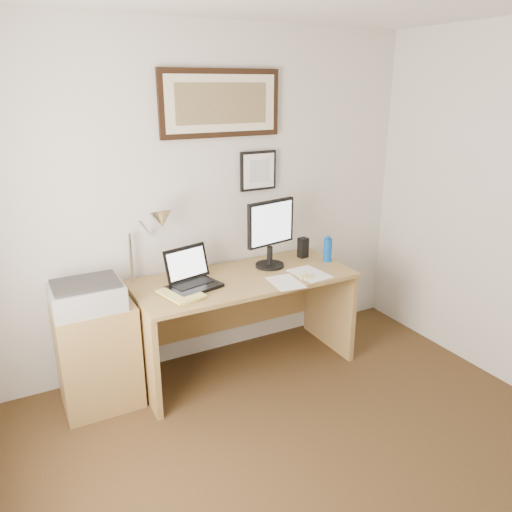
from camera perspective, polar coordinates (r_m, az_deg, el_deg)
wall_back at (r=3.75m, az=-6.05°, el=6.19°), size 3.50×0.02×2.50m
side_cabinet at (r=3.55m, az=-17.60°, el=-10.80°), size 0.50×0.40×0.73m
water_bottle at (r=3.96m, az=8.18°, el=0.67°), size 0.07×0.07×0.19m
bottle_cap at (r=3.93m, az=8.25°, el=2.09°), size 0.03×0.03×0.02m
speaker at (r=4.04m, az=5.40°, el=0.96°), size 0.08×0.07×0.16m
paper_sheet_a at (r=3.54m, az=3.39°, el=-3.02°), size 0.23×0.31×0.00m
paper_sheet_b at (r=3.71m, az=6.13°, el=-2.02°), size 0.25×0.33×0.00m
sticky_pad at (r=3.64m, az=5.82°, el=-2.34°), size 0.10×0.10×0.01m
marker_pen at (r=3.65m, az=5.84°, el=-2.31°), size 0.14×0.06×0.02m
book at (r=3.30m, az=-10.14°, el=-4.83°), size 0.28×0.34×0.02m
desk at (r=3.80m, az=-1.92°, el=-5.28°), size 1.60×0.70×0.75m
laptop at (r=3.49m, az=-7.37°, el=-2.52°), size 0.39×0.37×0.26m
lcd_monitor at (r=3.74m, az=1.69°, el=2.93°), size 0.42×0.22×0.52m
printer at (r=3.33m, az=-18.78°, el=-4.28°), size 0.44×0.34×0.18m
desk_lamp at (r=3.47m, az=-11.09°, el=3.77°), size 0.29×0.27×0.53m
picture_large at (r=3.70m, az=-4.01°, el=17.00°), size 0.92×0.04×0.47m
picture_small at (r=3.88m, az=0.26°, el=9.72°), size 0.30×0.03×0.30m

